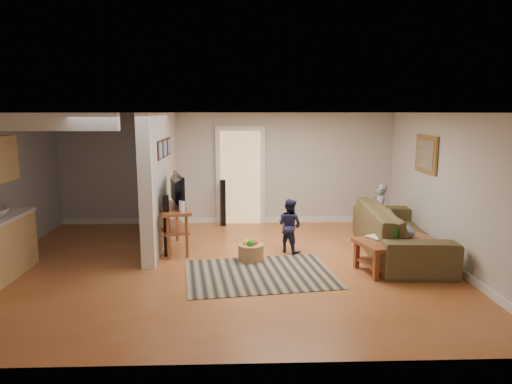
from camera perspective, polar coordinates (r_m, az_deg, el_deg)
ground at (r=7.67m, az=-4.15°, el=-9.16°), size 7.50×7.50×0.00m
room_shell at (r=7.86m, az=-11.96°, el=2.06°), size 7.54×6.02×2.52m
area_rug at (r=7.27m, az=0.49°, el=-10.19°), size 2.50×1.97×0.01m
sofa at (r=8.65m, az=17.26°, el=-7.36°), size 1.34×2.97×0.84m
coffee_table at (r=7.66m, az=17.40°, el=-6.55°), size 1.42×1.03×0.75m
tv_console at (r=8.46m, az=-10.32°, el=-2.30°), size 0.83×1.37×1.11m
speaker_left at (r=8.14m, az=-11.12°, el=-4.16°), size 0.13×0.13×1.10m
speaker_right at (r=10.15m, az=-4.16°, el=-1.37°), size 0.13×0.13×1.04m
toy_basket at (r=7.86m, az=-0.64°, el=-7.43°), size 0.43×0.43×0.39m
child at (r=9.33m, az=15.02°, el=-5.99°), size 0.35×0.46×1.14m
toddler at (r=8.40m, az=4.17°, el=-7.44°), size 0.60×0.59×0.98m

